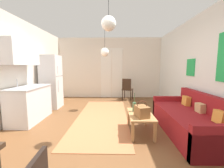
{
  "coord_description": "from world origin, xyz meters",
  "views": [
    {
      "loc": [
        0.25,
        -3.17,
        1.41
      ],
      "look_at": [
        0.17,
        0.85,
        0.92
      ],
      "focal_mm": 23.08,
      "sensor_mm": 36.0,
      "label": 1
    }
  ],
  "objects_px": {
    "pendant_lamp_far": "(105,52)",
    "pendant_lamp_near": "(109,24)",
    "handbag": "(142,111)",
    "accent_chair": "(127,88)",
    "coffee_table": "(140,116)",
    "couch": "(191,120)",
    "refrigerator": "(51,82)",
    "bamboo_vase": "(134,107)"
  },
  "relations": [
    {
      "from": "coffee_table",
      "to": "accent_chair",
      "type": "height_order",
      "value": "accent_chair"
    },
    {
      "from": "couch",
      "to": "accent_chair",
      "type": "relative_size",
      "value": 2.27
    },
    {
      "from": "refrigerator",
      "to": "couch",
      "type": "bearing_deg",
      "value": -26.37
    },
    {
      "from": "couch",
      "to": "handbag",
      "type": "relative_size",
      "value": 6.11
    },
    {
      "from": "coffee_table",
      "to": "pendant_lamp_near",
      "type": "distance_m",
      "value": 1.95
    },
    {
      "from": "handbag",
      "to": "refrigerator",
      "type": "distance_m",
      "value": 3.43
    },
    {
      "from": "handbag",
      "to": "accent_chair",
      "type": "height_order",
      "value": "accent_chair"
    },
    {
      "from": "handbag",
      "to": "coffee_table",
      "type": "bearing_deg",
      "value": 86.96
    },
    {
      "from": "refrigerator",
      "to": "accent_chair",
      "type": "distance_m",
      "value": 2.98
    },
    {
      "from": "bamboo_vase",
      "to": "handbag",
      "type": "relative_size",
      "value": 1.24
    },
    {
      "from": "pendant_lamp_far",
      "to": "pendant_lamp_near",
      "type": "bearing_deg",
      "value": -84.06
    },
    {
      "from": "bamboo_vase",
      "to": "pendant_lamp_near",
      "type": "xyz_separation_m",
      "value": [
        -0.55,
        -0.5,
        1.64
      ]
    },
    {
      "from": "refrigerator",
      "to": "pendant_lamp_far",
      "type": "distance_m",
      "value": 2.09
    },
    {
      "from": "couch",
      "to": "accent_chair",
      "type": "bearing_deg",
      "value": 109.58
    },
    {
      "from": "pendant_lamp_near",
      "to": "refrigerator",
      "type": "bearing_deg",
      "value": 132.9
    },
    {
      "from": "accent_chair",
      "to": "refrigerator",
      "type": "bearing_deg",
      "value": 43.79
    },
    {
      "from": "couch",
      "to": "pendant_lamp_near",
      "type": "distance_m",
      "value": 2.58
    },
    {
      "from": "handbag",
      "to": "pendant_lamp_near",
      "type": "height_order",
      "value": "pendant_lamp_near"
    },
    {
      "from": "accent_chair",
      "to": "pendant_lamp_near",
      "type": "distance_m",
      "value": 3.85
    },
    {
      "from": "pendant_lamp_far",
      "to": "coffee_table",
      "type": "bearing_deg",
      "value": -62.91
    },
    {
      "from": "pendant_lamp_near",
      "to": "accent_chair",
      "type": "bearing_deg",
      "value": 79.47
    },
    {
      "from": "couch",
      "to": "pendant_lamp_far",
      "type": "distance_m",
      "value": 3.04
    },
    {
      "from": "accent_chair",
      "to": "pendant_lamp_far",
      "type": "bearing_deg",
      "value": 78.13
    },
    {
      "from": "bamboo_vase",
      "to": "refrigerator",
      "type": "distance_m",
      "value": 3.14
    },
    {
      "from": "handbag",
      "to": "accent_chair",
      "type": "relative_size",
      "value": 0.37
    },
    {
      "from": "coffee_table",
      "to": "pendant_lamp_far",
      "type": "height_order",
      "value": "pendant_lamp_far"
    },
    {
      "from": "pendant_lamp_far",
      "to": "couch",
      "type": "bearing_deg",
      "value": -41.22
    },
    {
      "from": "couch",
      "to": "coffee_table",
      "type": "bearing_deg",
      "value": 179.75
    },
    {
      "from": "refrigerator",
      "to": "handbag",
      "type": "bearing_deg",
      "value": -37.5
    },
    {
      "from": "coffee_table",
      "to": "bamboo_vase",
      "type": "distance_m",
      "value": 0.25
    },
    {
      "from": "bamboo_vase",
      "to": "refrigerator",
      "type": "height_order",
      "value": "refrigerator"
    },
    {
      "from": "couch",
      "to": "bamboo_vase",
      "type": "relative_size",
      "value": 4.92
    },
    {
      "from": "handbag",
      "to": "refrigerator",
      "type": "bearing_deg",
      "value": 142.5
    },
    {
      "from": "refrigerator",
      "to": "pendant_lamp_far",
      "type": "height_order",
      "value": "pendant_lamp_far"
    },
    {
      "from": "couch",
      "to": "coffee_table",
      "type": "distance_m",
      "value": 1.08
    },
    {
      "from": "accent_chair",
      "to": "pendant_lamp_near",
      "type": "xyz_separation_m",
      "value": [
        -0.64,
        -3.42,
        1.65
      ]
    },
    {
      "from": "pendant_lamp_near",
      "to": "pendant_lamp_far",
      "type": "distance_m",
      "value": 2.07
    },
    {
      "from": "refrigerator",
      "to": "accent_chair",
      "type": "xyz_separation_m",
      "value": [
        2.69,
        1.2,
        -0.39
      ]
    },
    {
      "from": "pendant_lamp_near",
      "to": "pendant_lamp_far",
      "type": "relative_size",
      "value": 0.69
    },
    {
      "from": "accent_chair",
      "to": "handbag",
      "type": "bearing_deg",
      "value": 109.87
    },
    {
      "from": "pendant_lamp_far",
      "to": "bamboo_vase",
      "type": "bearing_deg",
      "value": -63.76
    },
    {
      "from": "couch",
      "to": "handbag",
      "type": "xyz_separation_m",
      "value": [
        -1.09,
        -0.2,
        0.25
      ]
    }
  ]
}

